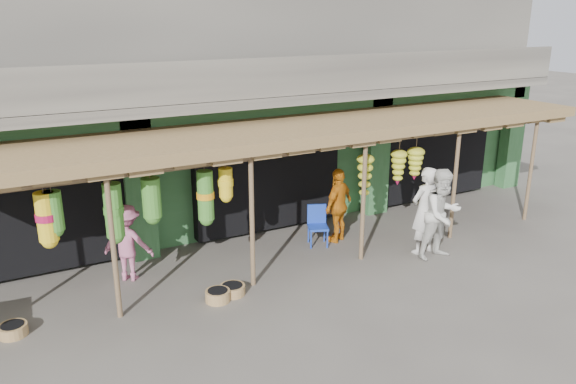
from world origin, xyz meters
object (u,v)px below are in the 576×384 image
person_vendor (338,205)px  person_front (424,211)px  blue_chair (317,223)px  person_right (442,214)px  person_shopper (127,243)px

person_vendor → person_front: bearing=105.0°
blue_chair → person_vendor: size_ratio=0.53×
blue_chair → person_vendor: bearing=14.8°
person_right → person_shopper: bearing=160.0°
person_front → person_right: (0.13, -0.39, 0.02)m
blue_chair → person_front: bearing=-18.4°
person_vendor → person_shopper: bearing=-30.0°
person_front → person_vendor: 1.88m
person_front → person_right: 0.41m
person_vendor → blue_chair: bearing=-33.3°
person_right → blue_chair: bearing=134.6°
person_vendor → person_shopper: size_ratio=1.12×
person_front → person_right: size_ratio=0.98×
person_shopper → person_front: bearing=-160.5°
blue_chair → person_shopper: size_ratio=0.59×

